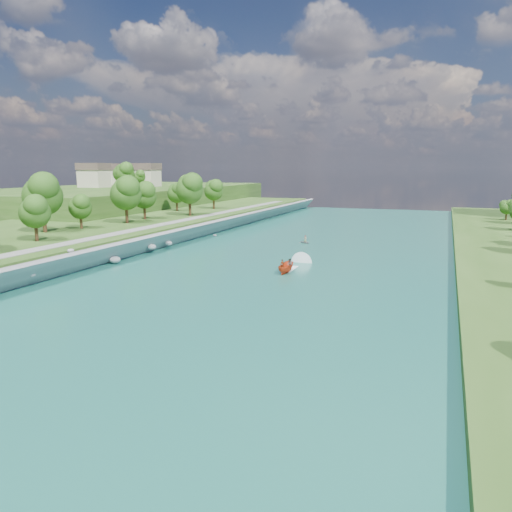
% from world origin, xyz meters
% --- Properties ---
extents(ground, '(260.00, 260.00, 0.00)m').
position_xyz_m(ground, '(0.00, 0.00, 0.00)').
color(ground, '#2D5119').
rests_on(ground, ground).
extents(river_water, '(55.00, 240.00, 0.10)m').
position_xyz_m(river_water, '(0.00, 20.00, 0.05)').
color(river_water, '#185B57').
rests_on(river_water, ground).
extents(berm_west, '(45.00, 240.00, 3.50)m').
position_xyz_m(berm_west, '(-50.00, 20.00, 1.75)').
color(berm_west, '#2D5119').
rests_on(berm_west, ground).
extents(ridge_west, '(60.00, 120.00, 9.00)m').
position_xyz_m(ridge_west, '(-82.50, 95.00, 4.50)').
color(ridge_west, '#2D5119').
rests_on(ridge_west, ground).
extents(riprap_bank, '(4.02, 236.00, 4.39)m').
position_xyz_m(riprap_bank, '(-25.85, 19.31, 1.80)').
color(riprap_bank, slate).
rests_on(riprap_bank, ground).
extents(riverside_path, '(3.00, 200.00, 0.10)m').
position_xyz_m(riverside_path, '(-32.50, 20.00, 3.55)').
color(riverside_path, gray).
rests_on(riverside_path, berm_west).
extents(ridge_houses, '(29.50, 29.50, 8.40)m').
position_xyz_m(ridge_houses, '(-88.67, 100.00, 13.31)').
color(ridge_houses, beige).
rests_on(ridge_houses, ridge_west).
extents(trees_west, '(17.98, 152.52, 13.64)m').
position_xyz_m(trees_west, '(-40.59, 5.16, 9.51)').
color(trees_west, '#1B4A13').
rests_on(trees_west, berm_west).
extents(trees_ridge, '(20.73, 45.16, 9.82)m').
position_xyz_m(trees_ridge, '(-71.20, 82.90, 13.43)').
color(trees_ridge, '#1B4A13').
rests_on(trees_ridge, ridge_west).
extents(motorboat, '(3.60, 19.10, 2.13)m').
position_xyz_m(motorboat, '(3.40, 15.77, 0.89)').
color(motorboat, red).
rests_on(motorboat, river_water).
extents(raft, '(3.26, 3.22, 1.68)m').
position_xyz_m(raft, '(-1.82, 44.87, 0.47)').
color(raft, gray).
rests_on(raft, river_water).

